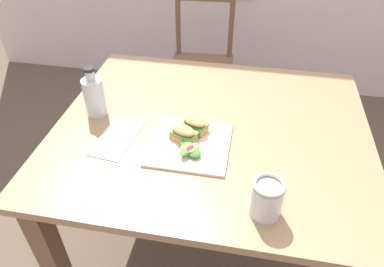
% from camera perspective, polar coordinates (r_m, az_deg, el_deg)
% --- Properties ---
extents(dining_table, '(1.15, 0.99, 0.74)m').
position_cam_1_polar(dining_table, '(1.40, 2.89, -2.84)').
color(dining_table, '#997551').
rests_on(dining_table, ground).
extents(chair_wooden_far, '(0.43, 0.43, 0.87)m').
position_cam_1_polar(chair_wooden_far, '(2.34, 1.57, 10.92)').
color(chair_wooden_far, brown).
rests_on(chair_wooden_far, ground).
extents(plate_lunch, '(0.27, 0.27, 0.01)m').
position_cam_1_polar(plate_lunch, '(1.23, -0.34, -1.69)').
color(plate_lunch, beige).
rests_on(plate_lunch, dining_table).
extents(sandwich_half_front, '(0.10, 0.09, 0.06)m').
position_cam_1_polar(sandwich_half_front, '(1.23, -1.37, 0.03)').
color(sandwich_half_front, tan).
rests_on(sandwich_half_front, plate_lunch).
extents(sandwich_half_back, '(0.10, 0.09, 0.06)m').
position_cam_1_polar(sandwich_half_back, '(1.27, 0.44, 1.48)').
color(sandwich_half_back, tan).
rests_on(sandwich_half_back, plate_lunch).
extents(salad_mixed_greens, '(0.10, 0.10, 0.03)m').
position_cam_1_polar(salad_mixed_greens, '(1.19, -0.45, -2.41)').
color(salad_mixed_greens, '#6B9E47').
rests_on(salad_mixed_greens, plate_lunch).
extents(napkin_folded, '(0.15, 0.24, 0.00)m').
position_cam_1_polar(napkin_folded, '(1.29, -11.82, -0.63)').
color(napkin_folded, white).
rests_on(napkin_folded, dining_table).
extents(fork_on_napkin, '(0.05, 0.19, 0.00)m').
position_cam_1_polar(fork_on_napkin, '(1.30, -11.46, -0.05)').
color(fork_on_napkin, silver).
rests_on(fork_on_napkin, napkin_folded).
extents(bottle_cold_brew, '(0.08, 0.08, 0.20)m').
position_cam_1_polar(bottle_cold_brew, '(1.39, -15.26, 5.43)').
color(bottle_cold_brew, black).
rests_on(bottle_cold_brew, dining_table).
extents(mason_jar_iced_tea, '(0.09, 0.09, 0.12)m').
position_cam_1_polar(mason_jar_iced_tea, '(1.02, 11.78, -10.29)').
color(mason_jar_iced_tea, gold).
rests_on(mason_jar_iced_tea, dining_table).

